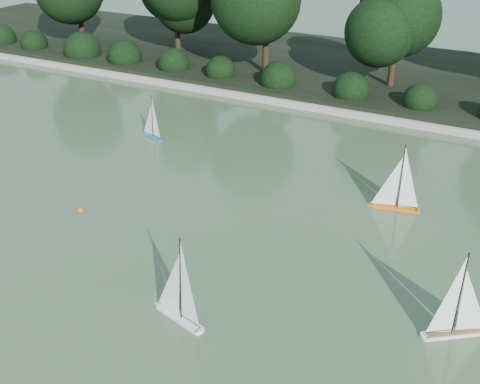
{
  "coord_description": "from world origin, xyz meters",
  "views": [
    {
      "loc": [
        5.42,
        -6.49,
        5.69
      ],
      "look_at": [
        0.75,
        2.18,
        0.7
      ],
      "focal_mm": 45.0,
      "sensor_mm": 36.0,
      "label": 1
    }
  ],
  "objects_px": {
    "sailboat_white_b": "(462,321)",
    "race_buoy": "(81,210)",
    "sailboat_white_a": "(175,304)",
    "sailboat_teal": "(151,130)",
    "sailboat_orange": "(392,198)"
  },
  "relations": [
    {
      "from": "sailboat_white_b",
      "to": "sailboat_orange",
      "type": "relative_size",
      "value": 1.03
    },
    {
      "from": "sailboat_teal",
      "to": "sailboat_white_b",
      "type": "bearing_deg",
      "value": -26.43
    },
    {
      "from": "sailboat_orange",
      "to": "race_buoy",
      "type": "height_order",
      "value": "sailboat_orange"
    },
    {
      "from": "sailboat_orange",
      "to": "sailboat_white_b",
      "type": "bearing_deg",
      "value": -59.68
    },
    {
      "from": "sailboat_teal",
      "to": "race_buoy",
      "type": "height_order",
      "value": "sailboat_teal"
    },
    {
      "from": "sailboat_orange",
      "to": "sailboat_teal",
      "type": "xyz_separation_m",
      "value": [
        -6.49,
        0.91,
        -0.04
      ]
    },
    {
      "from": "sailboat_white_a",
      "to": "race_buoy",
      "type": "distance_m",
      "value": 3.96
    },
    {
      "from": "sailboat_white_a",
      "to": "sailboat_orange",
      "type": "height_order",
      "value": "sailboat_white_a"
    },
    {
      "from": "sailboat_white_a",
      "to": "sailboat_teal",
      "type": "bearing_deg",
      "value": 128.65
    },
    {
      "from": "sailboat_white_a",
      "to": "sailboat_white_b",
      "type": "height_order",
      "value": "sailboat_white_b"
    },
    {
      "from": "sailboat_white_a",
      "to": "race_buoy",
      "type": "height_order",
      "value": "sailboat_white_a"
    },
    {
      "from": "sailboat_orange",
      "to": "sailboat_teal",
      "type": "height_order",
      "value": "sailboat_orange"
    },
    {
      "from": "sailboat_white_b",
      "to": "race_buoy",
      "type": "relative_size",
      "value": 11.17
    },
    {
      "from": "sailboat_white_b",
      "to": "sailboat_teal",
      "type": "bearing_deg",
      "value": 153.57
    },
    {
      "from": "sailboat_white_b",
      "to": "race_buoy",
      "type": "height_order",
      "value": "sailboat_white_b"
    }
  ]
}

